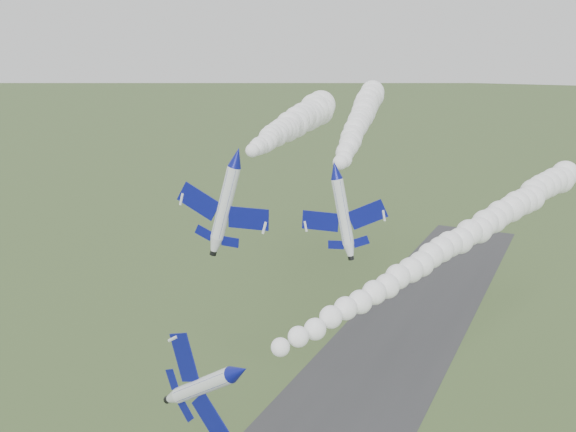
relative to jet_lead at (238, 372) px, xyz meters
name	(u,v)px	position (x,y,z in m)	size (l,w,h in m)	color
jet_lead	(238,372)	(0.00, 0.00, 0.00)	(6.44, 13.03, 9.10)	white
smoke_trail_jet_lead	(465,236)	(11.27, 40.46, 2.73)	(4.57, 76.93, 4.57)	white
jet_pair_left	(236,157)	(-13.33, 23.16, 14.14)	(11.82, 14.40, 4.43)	white
smoke_trail_jet_pair_left	(294,124)	(-19.50, 52.32, 14.76)	(5.86, 52.65, 5.86)	white
jet_pair_right	(335,170)	(-0.31, 22.64, 13.75)	(9.68, 11.51, 3.26)	white
smoke_trail_jet_pair_right	(360,119)	(-8.70, 54.16, 15.78)	(4.73, 59.65, 4.73)	white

